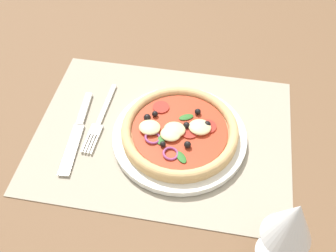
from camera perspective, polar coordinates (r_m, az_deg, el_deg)
name	(u,v)px	position (r cm, az deg, el deg)	size (l,w,h in cm)	color
ground_plane	(163,138)	(76.16, -0.74, -1.77)	(190.00, 140.00, 2.40)	brown
placemat	(163,134)	(75.06, -0.75, -1.11)	(48.17, 35.97, 0.40)	#A39984
plate	(180,136)	(73.59, 1.68, -1.52)	(25.00, 25.00, 1.29)	silver
pizza	(179,131)	(72.20, 1.66, -0.67)	(21.60, 21.60, 2.65)	tan
fork	(100,121)	(77.71, -9.87, 0.75)	(2.35, 18.03, 0.44)	silver
knife	(77,132)	(76.65, -13.03, -0.89)	(3.15, 20.07, 0.62)	silver
wine_glass	(292,223)	(56.63, 17.46, -13.30)	(7.20, 7.20, 14.90)	silver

